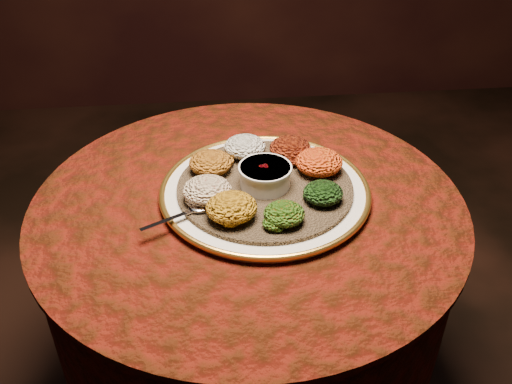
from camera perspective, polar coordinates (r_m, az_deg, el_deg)
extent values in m
cylinder|color=black|center=(1.53, -0.69, -12.88)|extent=(0.12, 0.12, 0.68)
cylinder|color=black|center=(1.28, -0.80, -2.10)|extent=(0.80, 0.80, 0.04)
cylinder|color=#430D05|center=(1.38, -0.75, -6.90)|extent=(0.93, 0.93, 0.34)
cylinder|color=#430D05|center=(1.27, -0.81, -1.13)|extent=(0.96, 0.96, 0.01)
cylinder|color=beige|center=(1.27, 0.90, -0.02)|extent=(0.58, 0.58, 0.02)
torus|color=gold|center=(1.27, 0.90, 0.24)|extent=(0.47, 0.47, 0.01)
cylinder|color=brown|center=(1.26, 0.90, 0.50)|extent=(0.52, 0.52, 0.01)
cylinder|color=silver|center=(1.25, 0.91, 1.61)|extent=(0.11, 0.11, 0.05)
cylinder|color=silver|center=(1.24, 0.92, 2.45)|extent=(0.12, 0.12, 0.01)
cylinder|color=#640A05|center=(1.24, 0.92, 2.17)|extent=(0.09, 0.09, 0.01)
ellipsoid|color=silver|center=(1.19, -5.68, -1.58)|extent=(0.05, 0.03, 0.01)
cube|color=silver|center=(1.17, -8.68, -2.74)|extent=(0.12, 0.07, 0.00)
ellipsoid|color=silver|center=(1.36, -1.11, 4.56)|extent=(0.10, 0.09, 0.05)
ellipsoid|color=black|center=(1.35, 3.44, 4.41)|extent=(0.10, 0.09, 0.05)
ellipsoid|color=#A36D0D|center=(1.30, 6.32, 3.00)|extent=(0.11, 0.10, 0.05)
ellipsoid|color=black|center=(1.21, 6.73, -0.08)|extent=(0.09, 0.08, 0.04)
ellipsoid|color=#8F3409|center=(1.15, 2.83, -2.18)|extent=(0.08, 0.08, 0.04)
ellipsoid|color=#B67910|center=(1.15, -2.46, -1.55)|extent=(0.11, 0.10, 0.05)
ellipsoid|color=#720606|center=(1.21, -4.91, 0.16)|extent=(0.10, 0.10, 0.05)
ellipsoid|color=#9E5B13|center=(1.30, -4.56, 2.94)|extent=(0.10, 0.09, 0.05)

